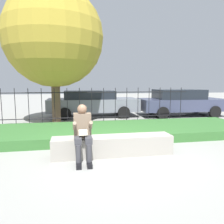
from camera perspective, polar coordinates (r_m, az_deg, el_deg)
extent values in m
plane|color=gray|center=(5.40, 1.50, -11.04)|extent=(60.00, 60.00, 0.00)
cube|color=gray|center=(5.30, 0.23, -8.76)|extent=(2.87, 0.53, 0.46)
cube|color=slate|center=(5.36, 0.23, -10.71)|extent=(2.76, 0.49, 0.08)
cube|color=black|center=(4.65, -8.68, -13.67)|extent=(0.11, 0.26, 0.09)
cylinder|color=#38383D|center=(4.63, -8.77, -10.74)|extent=(0.11, 0.11, 0.37)
cube|color=#38383D|center=(4.76, -8.91, -7.14)|extent=(0.15, 0.42, 0.13)
cube|color=black|center=(4.66, -5.90, -13.57)|extent=(0.11, 0.26, 0.09)
cylinder|color=#38383D|center=(4.64, -6.01, -10.65)|extent=(0.11, 0.11, 0.37)
cube|color=#38383D|center=(4.77, -6.25, -7.06)|extent=(0.15, 0.42, 0.13)
cube|color=#7A6651|center=(4.91, -7.77, -3.44)|extent=(0.38, 0.24, 0.54)
sphere|color=#8C664C|center=(4.83, -7.83, 0.76)|extent=(0.21, 0.21, 0.21)
cylinder|color=#7A6651|center=(4.74, -9.74, -3.62)|extent=(0.08, 0.29, 0.24)
cylinder|color=#7A6651|center=(4.76, -5.62, -3.51)|extent=(0.08, 0.29, 0.24)
cube|color=beige|center=(4.68, -7.58, -5.36)|extent=(0.18, 0.09, 0.13)
cube|color=#33662D|center=(7.24, -1.78, -5.08)|extent=(9.95, 2.56, 0.27)
cylinder|color=black|center=(9.15, -3.71, -1.33)|extent=(7.95, 0.03, 0.03)
cylinder|color=black|center=(9.05, -3.77, 5.16)|extent=(7.95, 0.03, 0.03)
cylinder|color=black|center=(9.41, -26.90, 0.91)|extent=(0.02, 0.02, 1.52)
cylinder|color=black|center=(9.28, -23.95, 1.00)|extent=(0.02, 0.02, 1.52)
cylinder|color=black|center=(9.18, -20.93, 1.09)|extent=(0.02, 0.02, 1.52)
cylinder|color=black|center=(9.11, -17.86, 1.17)|extent=(0.02, 0.02, 1.52)
cylinder|color=black|center=(9.06, -14.74, 1.25)|extent=(0.02, 0.02, 1.52)
cylinder|color=black|center=(9.03, -11.59, 1.33)|extent=(0.02, 0.02, 1.52)
cylinder|color=black|center=(9.04, -8.44, 1.41)|extent=(0.02, 0.02, 1.52)
cylinder|color=black|center=(9.07, -5.30, 1.48)|extent=(0.02, 0.02, 1.52)
cylinder|color=black|center=(9.13, -2.19, 1.55)|extent=(0.02, 0.02, 1.52)
cylinder|color=black|center=(9.21, 0.87, 1.61)|extent=(0.02, 0.02, 1.52)
cylinder|color=black|center=(9.32, 3.87, 1.67)|extent=(0.02, 0.02, 1.52)
cylinder|color=black|center=(9.46, 6.79, 1.72)|extent=(0.02, 0.02, 1.52)
cylinder|color=black|center=(9.62, 9.62, 1.76)|extent=(0.02, 0.02, 1.52)
cylinder|color=black|center=(9.80, 12.35, 1.80)|extent=(0.02, 0.02, 1.52)
cylinder|color=black|center=(10.01, 14.97, 1.83)|extent=(0.02, 0.02, 1.52)
cylinder|color=black|center=(10.23, 17.49, 1.86)|extent=(0.02, 0.02, 1.52)
cube|color=#383D56|center=(12.10, 17.63, 1.91)|extent=(4.44, 2.00, 0.60)
cube|color=black|center=(11.99, 16.98, 4.50)|extent=(2.47, 1.70, 0.49)
cylinder|color=black|center=(12.03, 25.24, 0.06)|extent=(0.60, 0.22, 0.59)
cylinder|color=black|center=(13.55, 21.11, 1.05)|extent=(0.60, 0.22, 0.59)
cylinder|color=black|center=(10.78, 13.13, -0.21)|extent=(0.60, 0.22, 0.59)
cylinder|color=black|center=(12.45, 10.16, 0.90)|extent=(0.60, 0.22, 0.59)
cube|color=slate|center=(11.22, -4.96, 1.91)|extent=(4.53, 1.78, 0.63)
cube|color=black|center=(11.17, -5.92, 4.54)|extent=(2.49, 1.56, 0.41)
cylinder|color=black|center=(10.64, 3.07, -0.10)|extent=(0.60, 0.20, 0.60)
cylinder|color=black|center=(12.33, 1.16, 0.97)|extent=(0.60, 0.20, 0.60)
cylinder|color=black|center=(10.35, -12.22, -0.48)|extent=(0.60, 0.20, 0.60)
cylinder|color=black|center=(12.07, -12.01, 0.66)|extent=(0.60, 0.20, 0.60)
cylinder|color=brown|center=(9.49, -14.45, 4.37)|extent=(0.36, 0.36, 2.45)
sphere|color=olive|center=(9.65, -14.94, 18.33)|extent=(4.03, 4.03, 4.03)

